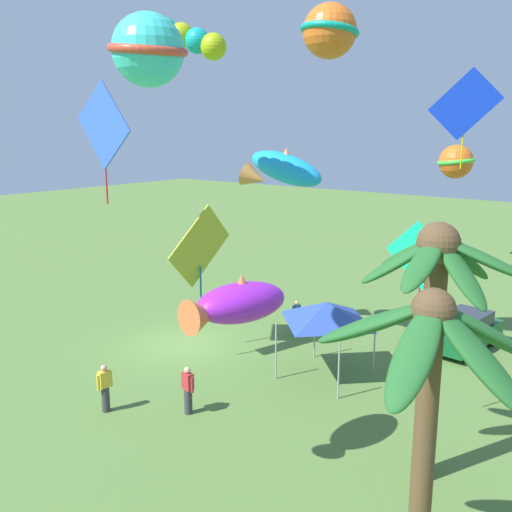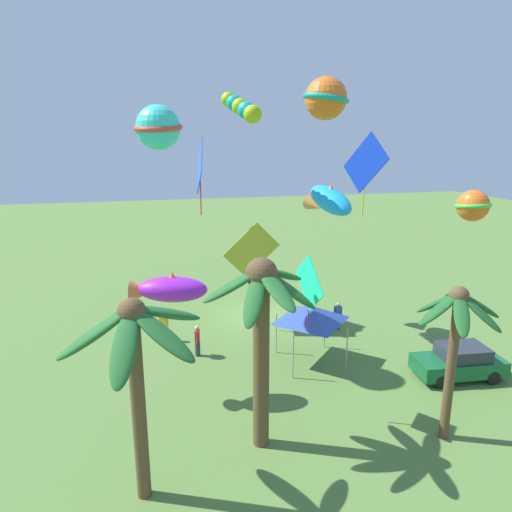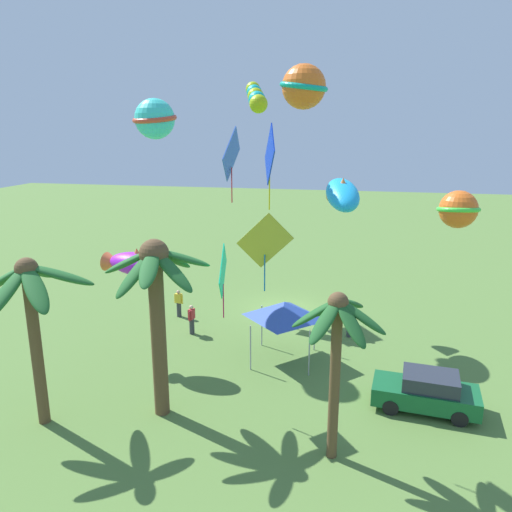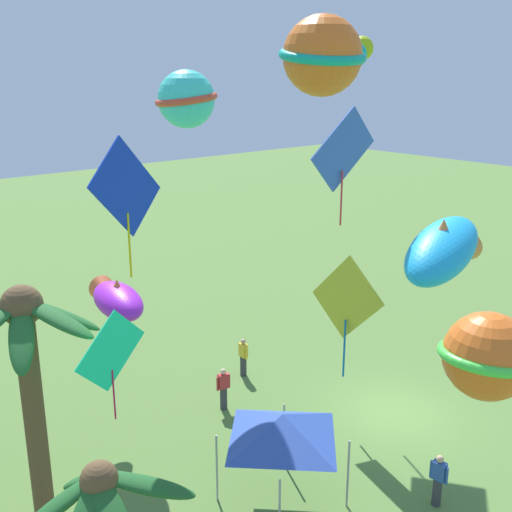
# 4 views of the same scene
# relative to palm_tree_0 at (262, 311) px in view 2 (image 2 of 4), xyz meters

# --- Properties ---
(ground_plane) EXTENTS (120.00, 120.00, 0.00)m
(ground_plane) POSITION_rel_palm_tree_0_xyz_m (-2.85, -11.73, -4.95)
(ground_plane) COLOR #567A38
(palm_tree_0) EXTENTS (3.87, 3.94, 6.75)m
(palm_tree_0) POSITION_rel_palm_tree_0_xyz_m (0.00, 0.00, 0.00)
(palm_tree_0) COLOR brown
(palm_tree_0) RESTS_ON ground
(palm_tree_1) EXTENTS (3.01, 2.97, 5.69)m
(palm_tree_1) POSITION_rel_palm_tree_0_xyz_m (-6.43, 1.29, -0.65)
(palm_tree_1) COLOR brown
(palm_tree_1) RESTS_ON ground
(palm_tree_2) EXTENTS (4.19, 4.08, 6.25)m
(palm_tree_2) POSITION_rel_palm_tree_0_xyz_m (3.99, 1.49, -0.18)
(palm_tree_2) COLOR brown
(palm_tree_2) RESTS_ON ground
(parked_car_0) EXTENTS (4.06, 2.11, 1.51)m
(parked_car_0) POSITION_rel_palm_tree_0_xyz_m (-9.78, -2.25, -4.20)
(parked_car_0) COLOR #145B2D
(parked_car_0) RESTS_ON ground
(spectator_0) EXTENTS (0.29, 0.54, 1.59)m
(spectator_0) POSITION_rel_palm_tree_0_xyz_m (1.33, -7.26, -4.14)
(spectator_0) COLOR #38383D
(spectator_0) RESTS_ON ground
(spectator_1) EXTENTS (0.55, 0.28, 1.59)m
(spectator_1) POSITION_rel_palm_tree_0_xyz_m (-6.75, -8.58, -4.14)
(spectator_1) COLOR #38383D
(spectator_1) RESTS_ON ground
(spectator_2) EXTENTS (0.54, 0.29, 1.59)m
(spectator_2) POSITION_rel_palm_tree_0_xyz_m (2.86, -9.46, -4.14)
(spectator_2) COLOR #38383D
(spectator_2) RESTS_ON ground
(festival_tent) EXTENTS (2.86, 2.86, 2.85)m
(festival_tent) POSITION_rel_palm_tree_0_xyz_m (-3.83, -5.32, -2.48)
(festival_tent) COLOR #9E9EA3
(festival_tent) RESTS_ON ground
(kite_diamond_0) EXTENTS (3.18, 0.50, 4.43)m
(kite_diamond_0) POSITION_rel_palm_tree_0_xyz_m (-2.05, -9.84, -0.41)
(kite_diamond_0) COLOR gold
(kite_diamond_1) EXTENTS (0.32, 2.03, 2.86)m
(kite_diamond_1) POSITION_rel_palm_tree_0_xyz_m (-2.11, -1.24, 0.37)
(kite_diamond_1) COLOR #16EEA2
(kite_ball_2) EXTENTS (1.72, 1.73, 1.38)m
(kite_ball_2) POSITION_rel_palm_tree_0_xyz_m (-10.46, -3.35, 2.66)
(kite_ball_2) COLOR orange
(kite_ball_3) EXTENTS (2.69, 2.69, 1.89)m
(kite_ball_3) POSITION_rel_palm_tree_0_xyz_m (2.71, -6.99, 5.95)
(kite_ball_3) COLOR #3AD8CB
(kite_ball_4) EXTENTS (2.66, 2.66, 1.83)m
(kite_ball_4) POSITION_rel_palm_tree_0_xyz_m (-4.42, -5.86, 7.19)
(kite_ball_4) COLOR orange
(kite_fish_5) EXTENTS (2.27, 3.89, 2.05)m
(kite_fish_5) POSITION_rel_palm_tree_0_xyz_m (-6.06, -8.96, 2.34)
(kite_fish_5) COLOR #1BA7F0
(kite_diamond_6) EXTENTS (0.48, 3.12, 4.34)m
(kite_diamond_6) POSITION_rel_palm_tree_0_xyz_m (0.33, -12.10, 4.06)
(kite_diamond_6) COLOR blue
(kite_tube_7) EXTENTS (1.58, 3.07, 1.69)m
(kite_tube_7) POSITION_rel_palm_tree_0_xyz_m (-1.57, -9.84, 7.05)
(kite_tube_7) COLOR #A5C014
(kite_fish_8) EXTENTS (3.22, 1.78, 1.29)m
(kite_fish_8) POSITION_rel_palm_tree_0_xyz_m (2.77, -4.01, -0.31)
(kite_fish_8) COLOR #A121D8
(kite_diamond_9) EXTENTS (0.70, 1.97, 2.89)m
(kite_diamond_9) POSITION_rel_palm_tree_0_xyz_m (-3.89, -0.93, 4.62)
(kite_diamond_9) COLOR #1031C2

